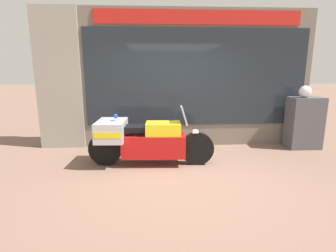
{
  "coord_description": "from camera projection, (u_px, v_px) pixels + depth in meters",
  "views": [
    {
      "loc": [
        -0.54,
        -4.5,
        1.87
      ],
      "look_at": [
        -0.25,
        1.0,
        0.68
      ],
      "focal_mm": 28.0,
      "sensor_mm": 36.0,
      "label": 1
    }
  ],
  "objects": [
    {
      "name": "paramedic_motorcycle",
      "position": [
        142.0,
        139.0,
        5.16
      ],
      "size": [
        2.48,
        0.82,
        1.17
      ],
      "rotation": [
        0.0,
        0.0,
        -0.04
      ],
      "color": "black",
      "rests_on": "ground"
    },
    {
      "name": "shop_building",
      "position": [
        157.0,
        79.0,
        6.4
      ],
      "size": [
        6.56,
        0.55,
        3.26
      ],
      "color": "#6B6056",
      "rests_on": "ground"
    },
    {
      "name": "utility_cabinet",
      "position": [
        304.0,
        123.0,
        6.28
      ],
      "size": [
        0.76,
        0.49,
        1.23
      ],
      "primitive_type": "cube",
      "color": "#4C4C51",
      "rests_on": "ground"
    },
    {
      "name": "ground_plane",
      "position": [
        184.0,
        173.0,
        4.82
      ],
      "size": [
        60.0,
        60.0,
        0.0
      ],
      "primitive_type": "plane",
      "color": "#7A5B4C"
    },
    {
      "name": "window_display",
      "position": [
        193.0,
        125.0,
        6.72
      ],
      "size": [
        5.06,
        0.3,
        2.02
      ],
      "color": "slate",
      "rests_on": "ground"
    },
    {
      "name": "white_helmet",
      "position": [
        305.0,
        92.0,
        6.05
      ],
      "size": [
        0.27,
        0.27,
        0.27
      ],
      "primitive_type": "sphere",
      "color": "white",
      "rests_on": "utility_cabinet"
    }
  ]
}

